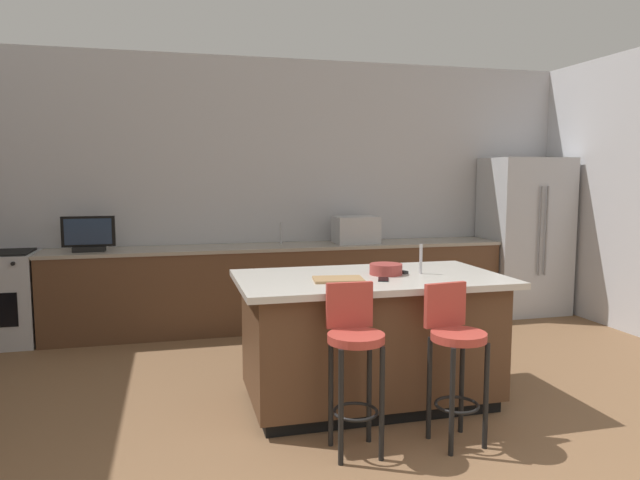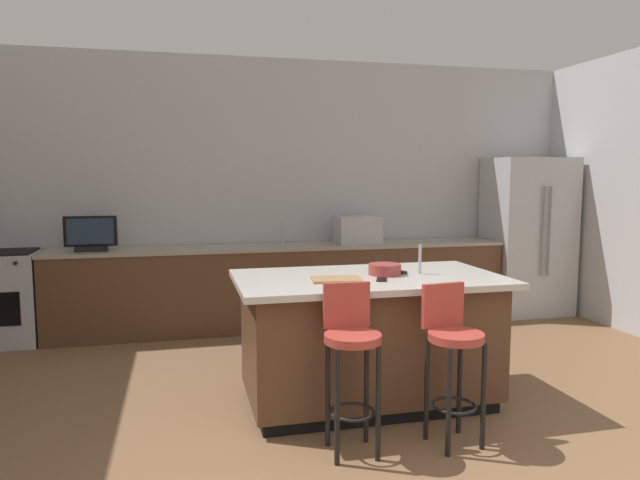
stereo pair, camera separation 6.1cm
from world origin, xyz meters
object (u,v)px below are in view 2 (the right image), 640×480
at_px(microwave, 358,230).
at_px(fruit_bowl, 385,269).
at_px(bar_stool_left, 351,352).
at_px(tv_remote, 397,271).
at_px(kitchen_island, 368,338).
at_px(cutting_board, 336,279).
at_px(cell_phone, 382,279).
at_px(bar_stool_right, 452,349).
at_px(tv_monitor, 91,235).
at_px(refrigerator, 527,236).

distance_m(microwave, fruit_bowl, 2.30).
xyz_separation_m(bar_stool_left, tv_remote, (0.60, 0.79, 0.34)).
distance_m(kitchen_island, cutting_board, 0.56).
relative_size(bar_stool_left, cell_phone, 6.75).
relative_size(bar_stool_left, tv_remote, 5.96).
bearing_deg(microwave, bar_stool_right, -96.16).
relative_size(microwave, fruit_bowl, 2.01).
bearing_deg(fruit_bowl, kitchen_island, -167.56).
xyz_separation_m(bar_stool_right, cell_phone, (-0.26, 0.56, 0.35)).
distance_m(microwave, bar_stool_right, 3.06).
height_order(bar_stool_left, cell_phone, bar_stool_left).
xyz_separation_m(tv_monitor, bar_stool_right, (2.48, -2.96, -0.47)).
bearing_deg(fruit_bowl, microwave, 77.63).
distance_m(cell_phone, tv_remote, 0.34).
height_order(microwave, bar_stool_right, microwave).
bearing_deg(refrigerator, kitchen_island, -140.94).
bearing_deg(bar_stool_left, tv_remote, 54.86).
xyz_separation_m(kitchen_island, bar_stool_right, (0.30, -0.74, 0.11)).
bearing_deg(cell_phone, bar_stool_right, -44.01).
relative_size(tv_monitor, cutting_board, 1.49).
relative_size(refrigerator, cutting_board, 5.51).
xyz_separation_m(bar_stool_left, fruit_bowl, (0.47, 0.73, 0.36)).
distance_m(microwave, bar_stool_left, 3.16).
bearing_deg(cutting_board, fruit_bowl, 21.02).
height_order(bar_stool_left, bar_stool_right, bar_stool_left).
bearing_deg(microwave, kitchen_island, -105.34).
relative_size(tv_monitor, bar_stool_left, 0.50).
xyz_separation_m(kitchen_island, bar_stool_left, (-0.34, -0.70, 0.13)).
bearing_deg(cutting_board, refrigerator, 37.94).
height_order(microwave, cell_phone, microwave).
xyz_separation_m(microwave, cell_phone, (-0.59, -2.45, -0.11)).
relative_size(refrigerator, bar_stool_right, 1.89).
height_order(bar_stool_right, fruit_bowl, fruit_bowl).
relative_size(cell_phone, cutting_board, 0.44).
height_order(kitchen_island, microwave, microwave).
bearing_deg(refrigerator, cutting_board, -142.06).
xyz_separation_m(fruit_bowl, tv_remote, (0.12, 0.06, -0.03)).
xyz_separation_m(cell_phone, tv_remote, (0.22, 0.26, 0.01)).
relative_size(cell_phone, tv_remote, 0.88).
xyz_separation_m(refrigerator, bar_stool_left, (-3.09, -2.93, -0.32)).
xyz_separation_m(kitchen_island, fruit_bowl, (0.13, 0.03, 0.50)).
height_order(microwave, fruit_bowl, microwave).
bearing_deg(cutting_board, cell_phone, -9.01).
bearing_deg(kitchen_island, cell_phone, -78.83).
bearing_deg(refrigerator, cell_phone, -138.42).
bearing_deg(bar_stool_left, refrigerator, 45.30).
bearing_deg(kitchen_island, tv_monitor, 134.55).
bearing_deg(bar_stool_right, tv_monitor, 122.21).
distance_m(bar_stool_left, bar_stool_right, 0.64).
height_order(kitchen_island, bar_stool_left, bar_stool_left).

